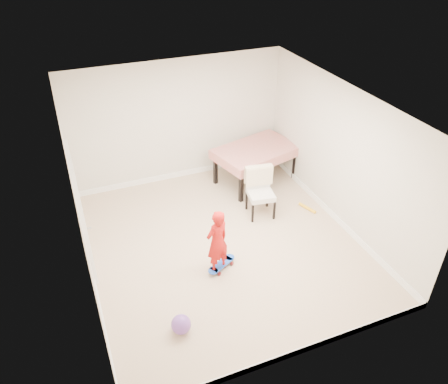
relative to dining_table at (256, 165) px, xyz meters
name	(u,v)px	position (x,y,z in m)	size (l,w,h in m)	color
ground	(223,244)	(-1.44, -1.72, -0.40)	(5.00, 5.00, 0.00)	tan
ceiling	(223,106)	(-1.44, -1.72, 2.18)	(4.50, 5.00, 0.04)	white
wall_back	(178,122)	(-1.44, 0.76, 0.90)	(4.50, 0.04, 2.60)	beige
wall_front	(302,286)	(-1.44, -4.20, 0.90)	(4.50, 0.04, 2.60)	beige
wall_left	(80,212)	(-3.67, -1.72, 0.90)	(0.04, 5.00, 2.60)	beige
wall_right	(340,157)	(0.79, -1.72, 0.90)	(0.04, 5.00, 2.60)	beige
door	(82,216)	(-3.66, -1.42, 0.63)	(0.10, 0.94, 2.11)	white
baseboard_back	(181,174)	(-1.44, 0.77, -0.34)	(4.50, 0.02, 0.12)	white
baseboard_front	(293,353)	(-1.44, -4.21, -0.34)	(4.50, 0.02, 0.12)	white
baseboard_left	(94,275)	(-3.68, -1.72, -0.34)	(0.02, 5.00, 0.12)	white
baseboard_right	(331,213)	(0.80, -1.72, -0.34)	(0.02, 5.00, 0.12)	white
dining_table	(256,165)	(0.00, 0.00, 0.00)	(1.68, 1.06, 0.79)	#B8091F
dining_chair	(261,193)	(-0.44, -1.15, 0.08)	(0.52, 0.60, 0.96)	silver
skateboard	(222,266)	(-1.68, -2.27, -0.35)	(0.58, 0.21, 0.09)	blue
child	(217,243)	(-1.77, -2.30, 0.18)	(0.42, 0.27, 1.15)	red
balloon	(181,324)	(-2.68, -3.26, -0.26)	(0.28, 0.28, 0.28)	purple
foam_toy	(307,208)	(0.50, -1.36, -0.37)	(0.06, 0.06, 0.40)	yellow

